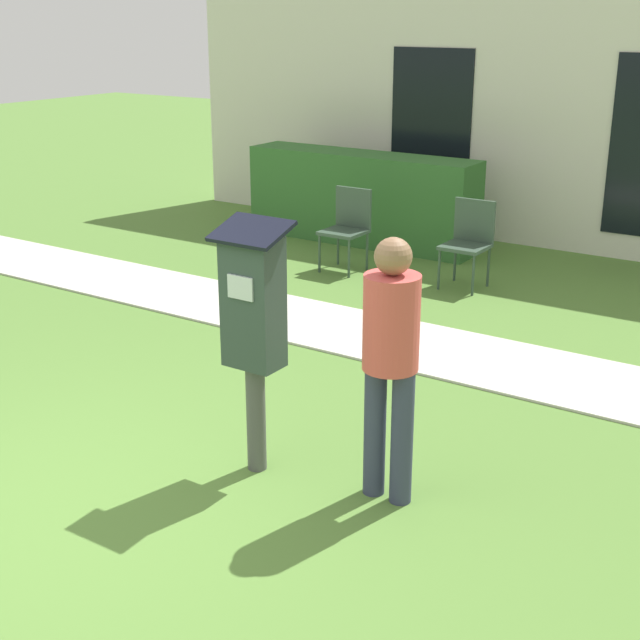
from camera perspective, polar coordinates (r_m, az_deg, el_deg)
The scene contains 8 objects.
ground_plane at distance 5.41m, azimuth -16.88°, elevation -12.06°, with size 40.00×40.00×0.00m, color #517A33.
sidewalk at distance 7.89m, azimuth 3.23°, elevation -0.98°, with size 12.00×1.10×0.02m.
building_facade at distance 11.07m, azimuth 14.09°, elevation 12.78°, with size 10.00×0.26×3.20m.
parking_meter at distance 5.30m, azimuth -4.29°, elevation 0.29°, with size 0.44×0.31×1.59m.
person_standing at distance 5.00m, azimuth 4.54°, elevation -1.96°, with size 0.32×0.32×1.58m.
outdoor_chair_left at distance 9.82m, azimuth 1.81°, elevation 6.25°, with size 0.44×0.44×0.90m.
outdoor_chair_middle at distance 9.33m, azimuth 9.53°, elevation 5.29°, with size 0.44×0.44×0.90m.
hedge_row at distance 11.04m, azimuth 2.67°, elevation 7.80°, with size 2.97×0.60×1.10m.
Camera 1 is at (3.71, -2.83, 2.73)m, focal length 50.00 mm.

